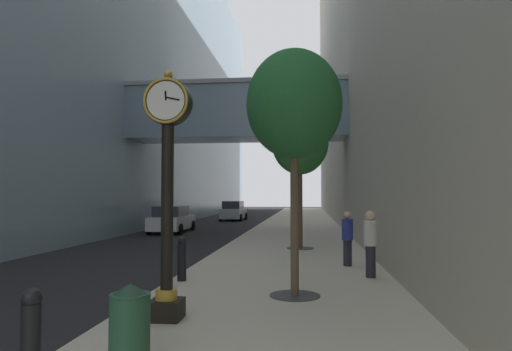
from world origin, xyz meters
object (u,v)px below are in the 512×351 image
object	(u,v)px
pedestrian_by_clock	(347,237)
car_silver_near	(233,211)
bollard_third	(182,258)
pedestrian_walking	(370,242)
street_tree_near	(294,106)
car_white_mid	(172,219)
bollard_nearest	(31,334)
street_tree_mid_near	(300,143)
street_clock	(167,182)
trash_bin	(130,323)

from	to	relation	value
pedestrian_by_clock	car_silver_near	world-z (taller)	pedestrian_by_clock
bollard_third	pedestrian_by_clock	size ratio (longest dim) A/B	0.67
bollard_third	pedestrian_walking	distance (m)	4.97
street_tree_near	car_white_mid	world-z (taller)	street_tree_near
bollard_nearest	street_tree_mid_near	distance (m)	14.33
street_clock	street_tree_near	world-z (taller)	street_tree_near
pedestrian_walking	pedestrian_by_clock	bearing A→B (deg)	102.80
street_clock	bollard_third	world-z (taller)	street_clock
bollard_nearest	car_silver_near	world-z (taller)	car_silver_near
pedestrian_walking	bollard_nearest	bearing A→B (deg)	-123.58
bollard_third	pedestrian_by_clock	distance (m)	5.30
bollard_nearest	trash_bin	bearing A→B (deg)	37.76
pedestrian_walking	car_silver_near	distance (m)	28.94
pedestrian_walking	street_tree_near	bearing A→B (deg)	-129.11
car_silver_near	bollard_nearest	bearing A→B (deg)	-84.46
bollard_nearest	car_silver_near	distance (m)	35.21
pedestrian_walking	street_clock	bearing A→B (deg)	-132.67
pedestrian_walking	trash_bin	bearing A→B (deg)	-120.86
street_tree_mid_near	pedestrian_by_clock	world-z (taller)	street_tree_mid_near
street_tree_near	car_silver_near	world-z (taller)	street_tree_near
pedestrian_by_clock	car_silver_near	distance (m)	26.99
bollard_nearest	street_tree_mid_near	xyz separation A→B (m)	(2.91, 13.53, 3.75)
street_clock	street_tree_near	distance (m)	3.50
street_clock	car_white_mid	bearing A→B (deg)	106.83
bollard_third	pedestrian_by_clock	world-z (taller)	pedestrian_by_clock
trash_bin	pedestrian_by_clock	world-z (taller)	pedestrian_by_clock
pedestrian_by_clock	car_white_mid	distance (m)	15.94
bollard_third	bollard_nearest	bearing A→B (deg)	-90.00
trash_bin	pedestrian_walking	xyz separation A→B (m)	(3.95, 6.61, 0.40)
bollard_nearest	pedestrian_by_clock	xyz separation A→B (m)	(4.42, 9.21, 0.30)
street_tree_near	trash_bin	xyz separation A→B (m)	(-2.01, -4.22, -3.62)
bollard_nearest	street_tree_near	bearing A→B (deg)	59.39
bollard_third	trash_bin	xyz separation A→B (m)	(0.90, -5.61, -0.04)
bollard_third	car_white_mid	world-z (taller)	car_white_mid
trash_bin	pedestrian_walking	size ratio (longest dim) A/B	0.59
pedestrian_by_clock	street_clock	bearing A→B (deg)	-120.11
car_white_mid	pedestrian_by_clock	bearing A→B (deg)	-53.36
trash_bin	street_tree_mid_near	bearing A→B (deg)	81.11
car_white_mid	street_tree_near	bearing A→B (deg)	-64.90
street_tree_near	pedestrian_by_clock	world-z (taller)	street_tree_near
street_tree_mid_near	bollard_nearest	bearing A→B (deg)	-102.14
bollard_third	car_silver_near	size ratio (longest dim) A/B	0.25
pedestrian_by_clock	trash_bin	bearing A→B (deg)	-112.45
trash_bin	car_silver_near	size ratio (longest dim) A/B	0.24
street_tree_near	car_silver_near	distance (m)	30.98
bollard_nearest	pedestrian_by_clock	world-z (taller)	pedestrian_by_clock
pedestrian_walking	pedestrian_by_clock	size ratio (longest dim) A/B	1.05
bollard_third	street_tree_near	size ratio (longest dim) A/B	0.21
bollard_third	trash_bin	world-z (taller)	bollard_third
pedestrian_by_clock	car_silver_near	xyz separation A→B (m)	(-7.82, 25.84, -0.19)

